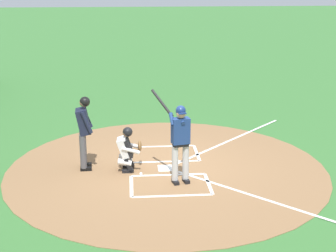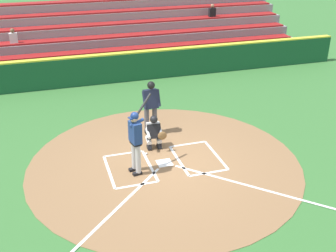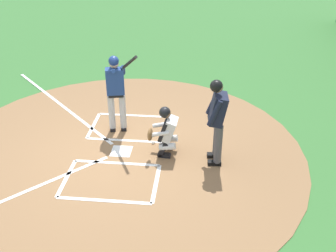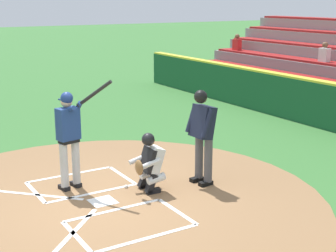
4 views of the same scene
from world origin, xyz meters
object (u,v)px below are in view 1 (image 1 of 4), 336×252
object	(u,v)px
batter	(180,138)
plate_umpire	(84,128)
baseball	(141,174)
catcher	(127,148)

from	to	relation	value
batter	plate_umpire	size ratio (longest dim) A/B	1.14
batter	baseball	world-z (taller)	batter
catcher	baseball	bearing A→B (deg)	42.40
catcher	baseball	distance (m)	0.73
baseball	catcher	bearing A→B (deg)	-137.60
plate_umpire	baseball	bearing A→B (deg)	68.74
catcher	plate_umpire	xyz separation A→B (m)	(-0.19, -1.06, 0.49)
batter	catcher	xyz separation A→B (m)	(-0.86, -1.21, -0.51)
plate_umpire	batter	bearing A→B (deg)	65.19
plate_umpire	catcher	bearing A→B (deg)	79.99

